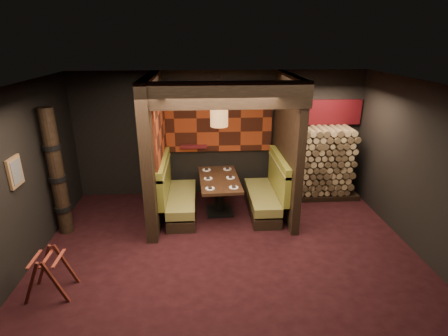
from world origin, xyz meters
TOP-DOWN VIEW (x-y plane):
  - floor at (0.00, 0.00)m, footprint 6.50×5.50m
  - ceiling at (0.00, 0.00)m, footprint 6.50×5.50m
  - wall_back at (0.00, 2.76)m, footprint 6.50×0.02m
  - wall_front at (0.00, -2.76)m, footprint 6.50×0.02m
  - wall_left at (-3.26, 0.00)m, footprint 0.02×5.50m
  - wall_right at (3.26, 0.00)m, footprint 0.02×5.50m
  - partition_left at (-1.35, 1.65)m, footprint 0.20×2.20m
  - partition_right at (1.30, 1.70)m, footprint 0.15×2.10m
  - header_beam at (-0.02, 0.70)m, footprint 2.85×0.18m
  - tapa_back_panel at (-0.02, 2.71)m, footprint 2.40×0.06m
  - tapa_side_panel at (-1.23, 1.82)m, footprint 0.04×1.85m
  - lacquer_shelf at (-0.60, 2.65)m, footprint 0.60×0.12m
  - booth_bench_left at (-0.96, 1.65)m, footprint 0.68×1.60m
  - booth_bench_right at (0.93, 1.65)m, footprint 0.68×1.60m
  - dining_table at (-0.07, 1.69)m, footprint 0.87×1.51m
  - place_settings at (-0.07, 1.69)m, footprint 0.69×1.21m
  - pendant_lamp at (-0.07, 1.64)m, footprint 0.34×0.34m
  - framed_picture at (-3.22, 0.10)m, footprint 0.05×0.36m
  - luggage_rack at (-2.64, -0.66)m, footprint 0.66×0.46m
  - totem_column at (-3.05, 1.10)m, footprint 0.31×0.31m
  - firewood_stack at (2.29, 2.35)m, footprint 1.73×0.70m
  - mosaic_header at (2.29, 2.68)m, footprint 1.83×0.10m
  - bay_front_post at (1.39, 1.96)m, footprint 0.08×0.08m

SIDE VIEW (x-z plane):
  - floor at x=0.00m, z-range -0.02..0.00m
  - luggage_rack at x=-2.64m, z-range 0.00..0.72m
  - booth_bench_left at x=-0.96m, z-range -0.17..0.97m
  - booth_bench_right at x=0.93m, z-range -0.17..0.97m
  - dining_table at x=-0.07m, z-range 0.15..0.93m
  - place_settings at x=-0.07m, z-range 0.77..0.80m
  - firewood_stack at x=2.29m, z-range 0.00..1.64m
  - lacquer_shelf at x=-0.60m, z-range 1.15..1.21m
  - totem_column at x=-3.05m, z-range -0.01..2.39m
  - wall_back at x=0.00m, z-range 0.00..2.85m
  - wall_front at x=0.00m, z-range 0.00..2.85m
  - wall_left at x=-3.26m, z-range 0.00..2.85m
  - wall_right at x=3.26m, z-range 0.00..2.85m
  - partition_left at x=-1.35m, z-range 0.00..2.85m
  - partition_right at x=1.30m, z-range 0.00..2.85m
  - bay_front_post at x=1.39m, z-range 0.00..2.85m
  - framed_picture at x=-3.22m, z-range 1.39..1.85m
  - tapa_back_panel at x=-0.02m, z-range 1.04..2.60m
  - tapa_side_panel at x=-1.23m, z-range 1.12..2.58m
  - mosaic_header at x=2.29m, z-range 1.64..2.20m
  - pendant_lamp at x=-0.07m, z-range 1.64..2.60m
  - header_beam at x=-0.02m, z-range 2.41..2.85m
  - ceiling at x=0.00m, z-range 2.85..2.87m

